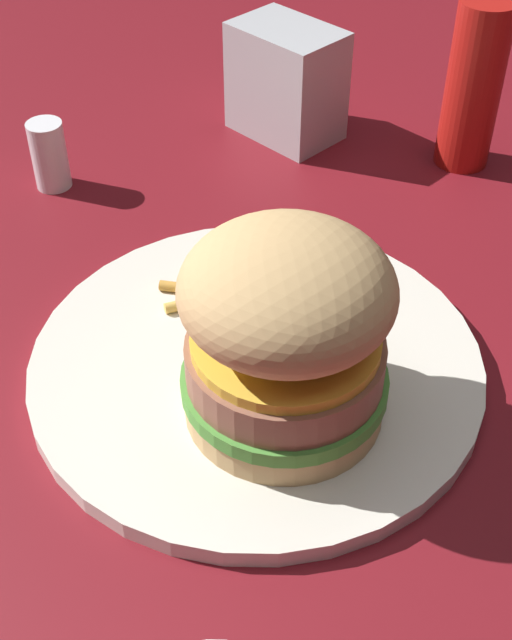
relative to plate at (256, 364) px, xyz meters
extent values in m
plane|color=maroon|center=(-0.02, 0.01, -0.01)|extent=(1.60, 1.60, 0.00)
cylinder|color=silver|center=(0.00, 0.00, 0.00)|extent=(0.28, 0.28, 0.01)
cylinder|color=tan|center=(0.00, 0.04, 0.01)|extent=(0.11, 0.11, 0.02)
cylinder|color=#4C9338|center=(0.00, 0.04, 0.03)|extent=(0.12, 0.12, 0.01)
cylinder|color=#8E5B47|center=(0.00, 0.04, 0.04)|extent=(0.11, 0.11, 0.02)
cylinder|color=yellow|center=(0.00, 0.04, 0.06)|extent=(0.10, 0.10, 0.01)
ellipsoid|color=tan|center=(0.00, 0.04, 0.09)|extent=(0.11, 0.11, 0.06)
cylinder|color=gold|center=(-0.04, -0.05, 0.01)|extent=(0.05, 0.04, 0.01)
cylinder|color=gold|center=(-0.02, -0.06, 0.01)|extent=(0.05, 0.02, 0.01)
cylinder|color=gold|center=(-0.01, -0.06, 0.01)|extent=(0.07, 0.06, 0.01)
cylinder|color=#E5B251|center=(-0.04, -0.06, 0.01)|extent=(0.03, 0.04, 0.01)
cylinder|color=gold|center=(-0.03, -0.04, 0.01)|extent=(0.07, 0.01, 0.01)
cylinder|color=#E5B251|center=(0.00, -0.06, 0.01)|extent=(0.07, 0.02, 0.01)
cylinder|color=gold|center=(-0.04, -0.04, 0.01)|extent=(0.07, 0.03, 0.01)
cylinder|color=gold|center=(-0.01, -0.04, 0.02)|extent=(0.01, 0.08, 0.01)
cylinder|color=gold|center=(-0.03, -0.05, 0.01)|extent=(0.07, 0.01, 0.01)
cylinder|color=#E5B251|center=(-0.03, -0.07, 0.02)|extent=(0.03, 0.06, 0.01)
cube|color=#B7BABF|center=(-0.16, -0.25, 0.04)|extent=(0.08, 0.10, 0.09)
cylinder|color=#B21914|center=(-0.26, -0.14, 0.06)|extent=(0.04, 0.04, 0.13)
cylinder|color=white|center=(0.05, -0.26, 0.02)|extent=(0.03, 0.03, 0.06)
camera|label=1|loc=(0.17, 0.33, 0.36)|focal=47.34mm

